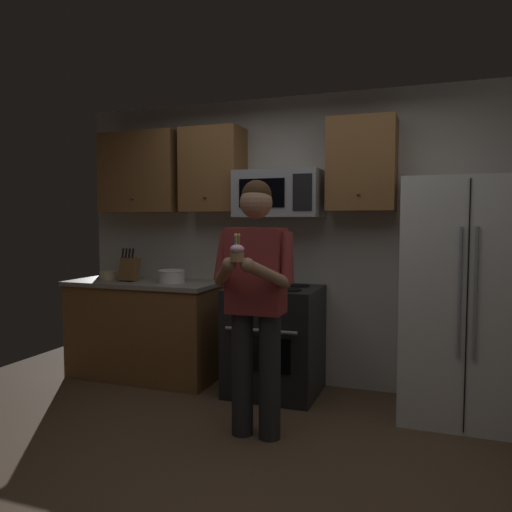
{
  "coord_description": "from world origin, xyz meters",
  "views": [
    {
      "loc": [
        1.15,
        -2.7,
        1.49
      ],
      "look_at": [
        -0.0,
        0.48,
        1.25
      ],
      "focal_mm": 35.25,
      "sensor_mm": 36.0,
      "label": 1
    }
  ],
  "objects_px": {
    "person": "(255,294)",
    "cupcake": "(237,253)",
    "microwave": "(279,194)",
    "knife_block": "(129,269)",
    "refrigerator": "(464,300)",
    "bowl_small_colored": "(108,275)",
    "oven_range": "(274,340)",
    "bowl_large_white": "(171,276)"
  },
  "relations": [
    {
      "from": "person",
      "to": "cupcake",
      "type": "relative_size",
      "value": 10.13
    },
    {
      "from": "cupcake",
      "to": "person",
      "type": "bearing_deg",
      "value": 90.0
    },
    {
      "from": "oven_range",
      "to": "cupcake",
      "type": "bearing_deg",
      "value": -83.05
    },
    {
      "from": "knife_block",
      "to": "person",
      "type": "distance_m",
      "value": 1.8
    },
    {
      "from": "bowl_large_white",
      "to": "cupcake",
      "type": "height_order",
      "value": "cupcake"
    },
    {
      "from": "oven_range",
      "to": "microwave",
      "type": "height_order",
      "value": "microwave"
    },
    {
      "from": "person",
      "to": "cupcake",
      "type": "height_order",
      "value": "person"
    },
    {
      "from": "knife_block",
      "to": "bowl_large_white",
      "type": "xyz_separation_m",
      "value": [
        0.44,
        0.02,
        -0.05
      ]
    },
    {
      "from": "microwave",
      "to": "bowl_small_colored",
      "type": "bearing_deg",
      "value": -176.75
    },
    {
      "from": "person",
      "to": "cupcake",
      "type": "distance_m",
      "value": 0.44
    },
    {
      "from": "knife_block",
      "to": "bowl_small_colored",
      "type": "bearing_deg",
      "value": 169.39
    },
    {
      "from": "oven_range",
      "to": "bowl_small_colored",
      "type": "height_order",
      "value": "bowl_small_colored"
    },
    {
      "from": "microwave",
      "to": "refrigerator",
      "type": "distance_m",
      "value": 1.72
    },
    {
      "from": "bowl_large_white",
      "to": "person",
      "type": "height_order",
      "value": "person"
    },
    {
      "from": "microwave",
      "to": "person",
      "type": "height_order",
      "value": "microwave"
    },
    {
      "from": "bowl_large_white",
      "to": "cupcake",
      "type": "bearing_deg",
      "value": -46.69
    },
    {
      "from": "refrigerator",
      "to": "bowl_small_colored",
      "type": "xyz_separation_m",
      "value": [
        -3.21,
        0.06,
        0.06
      ]
    },
    {
      "from": "bowl_large_white",
      "to": "person",
      "type": "relative_size",
      "value": 0.14
    },
    {
      "from": "oven_range",
      "to": "knife_block",
      "type": "xyz_separation_m",
      "value": [
        -1.43,
        -0.03,
        0.57
      ]
    },
    {
      "from": "microwave",
      "to": "cupcake",
      "type": "relative_size",
      "value": 4.26
    },
    {
      "from": "microwave",
      "to": "knife_block",
      "type": "bearing_deg",
      "value": -174.07
    },
    {
      "from": "refrigerator",
      "to": "cupcake",
      "type": "distance_m",
      "value": 1.84
    },
    {
      "from": "refrigerator",
      "to": "knife_block",
      "type": "relative_size",
      "value": 5.63
    },
    {
      "from": "refrigerator",
      "to": "cupcake",
      "type": "height_order",
      "value": "refrigerator"
    },
    {
      "from": "bowl_large_white",
      "to": "person",
      "type": "distance_m",
      "value": 1.45
    },
    {
      "from": "bowl_small_colored",
      "to": "refrigerator",
      "type": "bearing_deg",
      "value": -1.1
    },
    {
      "from": "bowl_large_white",
      "to": "person",
      "type": "bearing_deg",
      "value": -37.71
    },
    {
      "from": "oven_range",
      "to": "refrigerator",
      "type": "bearing_deg",
      "value": -1.5
    },
    {
      "from": "oven_range",
      "to": "person",
      "type": "bearing_deg",
      "value": -80.53
    },
    {
      "from": "bowl_small_colored",
      "to": "cupcake",
      "type": "relative_size",
      "value": 0.98
    },
    {
      "from": "oven_range",
      "to": "bowl_large_white",
      "type": "relative_size",
      "value": 3.69
    },
    {
      "from": "bowl_small_colored",
      "to": "person",
      "type": "relative_size",
      "value": 0.1
    },
    {
      "from": "refrigerator",
      "to": "cupcake",
      "type": "relative_size",
      "value": 10.35
    },
    {
      "from": "person",
      "to": "cupcake",
      "type": "xyz_separation_m",
      "value": [
        0.0,
        -0.33,
        0.3
      ]
    },
    {
      "from": "bowl_large_white",
      "to": "microwave",
      "type": "bearing_deg",
      "value": 7.18
    },
    {
      "from": "microwave",
      "to": "refrigerator",
      "type": "xyz_separation_m",
      "value": [
        1.5,
        -0.16,
        -0.82
      ]
    },
    {
      "from": "knife_block",
      "to": "microwave",
      "type": "bearing_deg",
      "value": 5.93
    },
    {
      "from": "refrigerator",
      "to": "knife_block",
      "type": "height_order",
      "value": "refrigerator"
    },
    {
      "from": "bowl_small_colored",
      "to": "cupcake",
      "type": "distance_m",
      "value": 2.26
    },
    {
      "from": "cupcake",
      "to": "oven_range",
      "type": "bearing_deg",
      "value": 96.95
    },
    {
      "from": "microwave",
      "to": "bowl_large_white",
      "type": "relative_size",
      "value": 2.93
    },
    {
      "from": "oven_range",
      "to": "microwave",
      "type": "bearing_deg",
      "value": 89.98
    }
  ]
}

